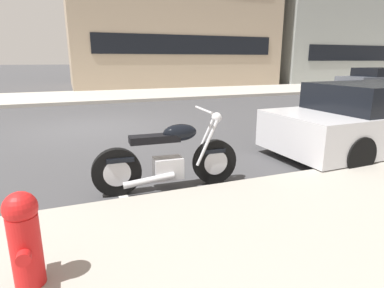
{
  "coord_description": "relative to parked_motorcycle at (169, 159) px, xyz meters",
  "views": [
    {
      "loc": [
        -0.57,
        -8.77,
        1.79
      ],
      "look_at": [
        1.04,
        -4.62,
        0.61
      ],
      "focal_mm": 29.76,
      "sensor_mm": 36.0,
      "label": 1
    }
  ],
  "objects": [
    {
      "name": "parking_stall_stripe",
      "position": [
        -0.67,
        0.31,
        -0.43
      ],
      "size": [
        0.12,
        2.2,
        0.01
      ],
      "primitive_type": "cube",
      "color": "silver",
      "rests_on": "ground"
    },
    {
      "name": "car_opposite_curb",
      "position": [
        14.99,
        9.12,
        0.22
      ],
      "size": [
        4.46,
        2.05,
        1.36
      ],
      "rotation": [
        0.0,
        0.0,
        3.18
      ],
      "color": "#4C515B",
      "rests_on": "ground"
    },
    {
      "name": "parked_motorcycle",
      "position": [
        0.0,
        0.0,
        0.0
      ],
      "size": [
        2.08,
        0.62,
        1.13
      ],
      "rotation": [
        0.0,
        0.0,
        -0.05
      ],
      "color": "black",
      "rests_on": "ground"
    },
    {
      "name": "townhouse_near_left",
      "position": [
        21.4,
        18.69,
        4.74
      ],
      "size": [
        15.98,
        8.5,
        10.35
      ],
      "color": "#939993",
      "rests_on": "ground"
    },
    {
      "name": "fire_hydrant",
      "position": [
        -1.63,
        -1.71,
        0.1
      ],
      "size": [
        0.24,
        0.36,
        0.75
      ],
      "color": "red",
      "rests_on": "sidewalk_near_curb"
    },
    {
      "name": "sidewalk_far_curb",
      "position": [
        11.33,
        12.18,
        -0.37
      ],
      "size": [
        120.0,
        5.0,
        0.14
      ],
      "primitive_type": "cube",
      "color": "#ADA89E",
      "rests_on": "ground"
    },
    {
      "name": "ground_plane",
      "position": [
        -0.67,
        4.69,
        -0.44
      ],
      "size": [
        260.0,
        260.0,
        0.0
      ],
      "primitive_type": "plane",
      "color": "#3D3D3F"
    },
    {
      "name": "parked_car_far_down_curb",
      "position": [
        4.49,
        0.38,
        0.22
      ],
      "size": [
        4.73,
        1.94,
        1.36
      ],
      "rotation": [
        0.0,
        0.0,
        0.04
      ],
      "color": "silver",
      "rests_on": "ground"
    }
  ]
}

